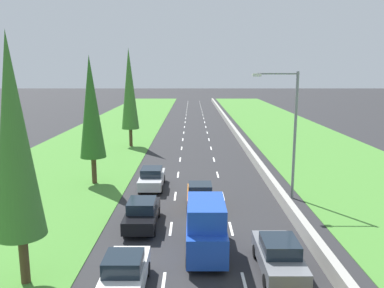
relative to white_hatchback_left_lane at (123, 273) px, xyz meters
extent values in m
plane|color=#28282B|center=(3.28, 45.56, -0.84)|extent=(300.00, 300.00, 0.00)
cube|color=#478433|center=(-9.37, 45.56, -0.82)|extent=(14.00, 140.00, 0.04)
cube|color=#478433|center=(17.63, 45.56, -0.82)|extent=(14.00, 140.00, 0.04)
cube|color=#9E9B93|center=(8.98, 45.56, -0.41)|extent=(0.44, 120.00, 0.85)
cube|color=white|center=(1.53, 0.56, -0.83)|extent=(0.14, 2.00, 0.01)
cube|color=white|center=(1.53, 6.56, -0.83)|extent=(0.14, 2.00, 0.01)
cube|color=white|center=(1.53, 12.56, -0.83)|extent=(0.14, 2.00, 0.01)
cube|color=white|center=(1.53, 18.56, -0.83)|extent=(0.14, 2.00, 0.01)
cube|color=white|center=(1.53, 24.56, -0.83)|extent=(0.14, 2.00, 0.01)
cube|color=white|center=(1.53, 30.56, -0.83)|extent=(0.14, 2.00, 0.01)
cube|color=white|center=(1.53, 36.56, -0.83)|extent=(0.14, 2.00, 0.01)
cube|color=white|center=(1.53, 42.56, -0.83)|extent=(0.14, 2.00, 0.01)
cube|color=white|center=(1.53, 48.56, -0.83)|extent=(0.14, 2.00, 0.01)
cube|color=white|center=(1.53, 54.56, -0.83)|extent=(0.14, 2.00, 0.01)
cube|color=white|center=(1.53, 60.56, -0.83)|extent=(0.14, 2.00, 0.01)
cube|color=white|center=(1.53, 66.56, -0.83)|extent=(0.14, 2.00, 0.01)
cube|color=white|center=(1.53, 72.56, -0.83)|extent=(0.14, 2.00, 0.01)
cube|color=white|center=(1.53, 78.56, -0.83)|extent=(0.14, 2.00, 0.01)
cube|color=white|center=(1.53, 84.56, -0.83)|extent=(0.14, 2.00, 0.01)
cube|color=white|center=(1.53, 90.56, -0.83)|extent=(0.14, 2.00, 0.01)
cube|color=white|center=(1.53, 96.56, -0.83)|extent=(0.14, 2.00, 0.01)
cube|color=white|center=(1.53, 102.56, -0.83)|extent=(0.14, 2.00, 0.01)
cube|color=white|center=(5.03, 0.56, -0.83)|extent=(0.14, 2.00, 0.01)
cube|color=white|center=(5.03, 6.56, -0.83)|extent=(0.14, 2.00, 0.01)
cube|color=white|center=(5.03, 12.56, -0.83)|extent=(0.14, 2.00, 0.01)
cube|color=white|center=(5.03, 18.56, -0.83)|extent=(0.14, 2.00, 0.01)
cube|color=white|center=(5.03, 24.56, -0.83)|extent=(0.14, 2.00, 0.01)
cube|color=white|center=(5.03, 30.56, -0.83)|extent=(0.14, 2.00, 0.01)
cube|color=white|center=(5.03, 36.56, -0.83)|extent=(0.14, 2.00, 0.01)
cube|color=white|center=(5.03, 42.56, -0.83)|extent=(0.14, 2.00, 0.01)
cube|color=white|center=(5.03, 48.56, -0.83)|extent=(0.14, 2.00, 0.01)
cube|color=white|center=(5.03, 54.56, -0.83)|extent=(0.14, 2.00, 0.01)
cube|color=white|center=(5.03, 60.56, -0.83)|extent=(0.14, 2.00, 0.01)
cube|color=white|center=(5.03, 66.56, -0.83)|extent=(0.14, 2.00, 0.01)
cube|color=white|center=(5.03, 72.56, -0.83)|extent=(0.14, 2.00, 0.01)
cube|color=white|center=(5.03, 78.56, -0.83)|extent=(0.14, 2.00, 0.01)
cube|color=white|center=(5.03, 84.56, -0.83)|extent=(0.14, 2.00, 0.01)
cube|color=white|center=(5.03, 90.56, -0.83)|extent=(0.14, 2.00, 0.01)
cube|color=white|center=(5.03, 96.56, -0.83)|extent=(0.14, 2.00, 0.01)
cube|color=white|center=(5.03, 102.56, -0.83)|extent=(0.14, 2.00, 0.01)
cube|color=white|center=(0.00, 0.07, -0.14)|extent=(1.68, 3.90, 0.76)
cube|color=#19232D|center=(0.00, -0.23, 0.56)|extent=(1.52, 1.60, 0.64)
cylinder|color=black|center=(-0.76, 1.28, -0.52)|extent=(0.22, 0.64, 0.64)
cylinder|color=black|center=(0.76, 1.28, -0.52)|extent=(0.22, 0.64, 0.64)
cube|color=black|center=(-0.17, 6.98, -0.16)|extent=(1.76, 4.50, 0.72)
cube|color=#19232D|center=(-0.17, 6.83, 0.50)|extent=(1.56, 1.90, 0.60)
cylinder|color=black|center=(-0.97, 8.38, -0.52)|extent=(0.22, 0.64, 0.64)
cylinder|color=black|center=(0.63, 8.38, -0.52)|extent=(0.22, 0.64, 0.64)
cylinder|color=black|center=(-0.97, 5.59, -0.52)|extent=(0.22, 0.64, 0.64)
cylinder|color=black|center=(0.63, 5.59, -0.52)|extent=(0.22, 0.64, 0.64)
cube|color=#1E47B7|center=(3.45, 3.54, 0.18)|extent=(1.90, 4.90, 1.40)
cube|color=#1E47B7|center=(3.45, 3.24, 1.43)|extent=(1.80, 3.10, 1.10)
cylinder|color=black|center=(2.58, 5.06, -0.52)|extent=(0.22, 0.64, 0.64)
cylinder|color=black|center=(4.32, 5.06, -0.52)|extent=(0.22, 0.64, 0.64)
cylinder|color=black|center=(2.58, 2.02, -0.52)|extent=(0.22, 0.64, 0.64)
cylinder|color=black|center=(4.32, 2.02, -0.52)|extent=(0.22, 0.64, 0.64)
cube|color=orange|center=(3.29, 10.21, -0.14)|extent=(1.68, 3.90, 0.76)
cube|color=#19232D|center=(3.29, 9.91, 0.56)|extent=(1.52, 1.60, 0.64)
cylinder|color=black|center=(2.53, 11.42, -0.52)|extent=(0.22, 0.64, 0.64)
cylinder|color=black|center=(4.05, 11.42, -0.52)|extent=(0.22, 0.64, 0.64)
cylinder|color=black|center=(2.53, 9.00, -0.52)|extent=(0.22, 0.64, 0.64)
cylinder|color=black|center=(4.05, 9.00, -0.52)|extent=(0.22, 0.64, 0.64)
cube|color=silver|center=(-0.37, 14.65, -0.16)|extent=(1.76, 4.50, 0.72)
cube|color=#19232D|center=(-0.37, 14.50, 0.50)|extent=(1.56, 1.90, 0.60)
cylinder|color=black|center=(-1.17, 16.05, -0.52)|extent=(0.22, 0.64, 0.64)
cylinder|color=black|center=(0.43, 16.05, -0.52)|extent=(0.22, 0.64, 0.64)
cylinder|color=black|center=(-1.17, 13.26, -0.52)|extent=(0.22, 0.64, 0.64)
cylinder|color=black|center=(0.43, 13.26, -0.52)|extent=(0.22, 0.64, 0.64)
cube|color=slate|center=(6.68, 1.63, -0.16)|extent=(1.76, 4.50, 0.72)
cube|color=#19232D|center=(6.68, 1.48, 0.50)|extent=(1.56, 1.90, 0.60)
cylinder|color=black|center=(5.88, 3.03, -0.52)|extent=(0.22, 0.64, 0.64)
cylinder|color=black|center=(7.48, 3.03, -0.52)|extent=(0.22, 0.64, 0.64)
cylinder|color=black|center=(5.88, 0.24, -0.52)|extent=(0.22, 0.64, 0.64)
cylinder|color=black|center=(7.48, 0.24, -0.52)|extent=(0.22, 0.64, 0.64)
cylinder|color=#4C3823|center=(-4.41, 0.68, 0.26)|extent=(0.40, 0.40, 2.20)
cone|color=#3D752D|center=(-4.41, 0.68, 5.57)|extent=(2.07, 2.07, 8.41)
cylinder|color=#4C3823|center=(-5.18, 15.86, 0.26)|extent=(0.39, 0.39, 2.20)
cone|color=#2D6623|center=(-5.18, 15.86, 5.40)|extent=(2.06, 2.06, 8.08)
cylinder|color=#4C3823|center=(-4.66, 31.72, 0.26)|extent=(0.40, 0.40, 2.20)
cone|color=#3D752D|center=(-4.66, 31.72, 6.14)|extent=(2.09, 2.09, 9.55)
cylinder|color=gray|center=(9.98, 12.16, 3.66)|extent=(0.20, 0.20, 9.00)
cylinder|color=gray|center=(8.58, 12.16, 8.01)|extent=(2.80, 0.12, 0.12)
cube|color=silver|center=(7.18, 12.16, 7.91)|extent=(0.60, 0.28, 0.20)
camera|label=1|loc=(2.76, -14.73, 8.16)|focal=36.41mm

